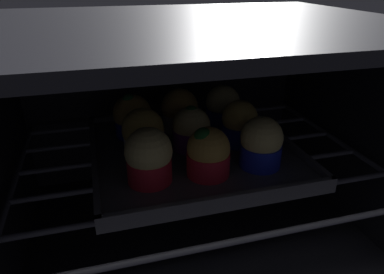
{
  "coord_description": "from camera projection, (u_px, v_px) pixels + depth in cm",
  "views": [
    {
      "loc": [
        -14.0,
        -25.86,
        41.48
      ],
      "look_at": [
        0.0,
        23.8,
        17.22
      ],
      "focal_mm": 33.18,
      "sensor_mm": 36.0,
      "label": 1
    }
  ],
  "objects": [
    {
      "name": "oven_cavity",
      "position": [
        188.0,
        132.0,
        0.59
      ],
      "size": [
        59.0,
        47.0,
        37.0
      ],
      "color": "black",
      "rests_on": "ground"
    },
    {
      "name": "oven_rack",
      "position": [
        195.0,
        162.0,
        0.57
      ],
      "size": [
        54.8,
        42.0,
        0.8
      ],
      "color": "#51515B",
      "rests_on": "oven_cavity"
    },
    {
      "name": "baking_tray",
      "position": [
        192.0,
        151.0,
        0.58
      ],
      "size": [
        31.76,
        31.76,
        2.2
      ],
      "color": "#4C4C51",
      "rests_on": "oven_rack"
    },
    {
      "name": "muffin_row0_col0",
      "position": [
        149.0,
        157.0,
        0.47
      ],
      "size": [
        6.46,
        6.46,
        7.81
      ],
      "color": "red",
      "rests_on": "baking_tray"
    },
    {
      "name": "muffin_row0_col1",
      "position": [
        207.0,
        153.0,
        0.49
      ],
      "size": [
        6.12,
        6.12,
        7.37
      ],
      "color": "red",
      "rests_on": "baking_tray"
    },
    {
      "name": "muffin_row0_col2",
      "position": [
        261.0,
        143.0,
        0.51
      ],
      "size": [
        6.17,
        6.17,
        7.61
      ],
      "color": "#1928B7",
      "rests_on": "baking_tray"
    },
    {
      "name": "muffin_row1_col0",
      "position": [
        143.0,
        134.0,
        0.55
      ],
      "size": [
        6.56,
        6.56,
        7.58
      ],
      "color": "silver",
      "rests_on": "baking_tray"
    },
    {
      "name": "muffin_row1_col1",
      "position": [
        192.0,
        129.0,
        0.57
      ],
      "size": [
        6.13,
        6.13,
        7.18
      ],
      "color": "#7A238C",
      "rests_on": "baking_tray"
    },
    {
      "name": "muffin_row1_col2",
      "position": [
        239.0,
        124.0,
        0.58
      ],
      "size": [
        6.12,
        6.12,
        7.45
      ],
      "color": "#1928B7",
      "rests_on": "baking_tray"
    },
    {
      "name": "muffin_row2_col0",
      "position": [
        132.0,
        117.0,
        0.61
      ],
      "size": [
        6.58,
        6.58,
        7.72
      ],
      "color": "#1928B7",
      "rests_on": "baking_tray"
    },
    {
      "name": "muffin_row2_col1",
      "position": [
        179.0,
        111.0,
        0.63
      ],
      "size": [
        6.56,
        6.56,
        7.57
      ],
      "color": "silver",
      "rests_on": "baking_tray"
    },
    {
      "name": "muffin_row2_col2",
      "position": [
        223.0,
        107.0,
        0.65
      ],
      "size": [
        6.23,
        6.23,
        7.59
      ],
      "color": "#1928B7",
      "rests_on": "baking_tray"
    }
  ]
}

